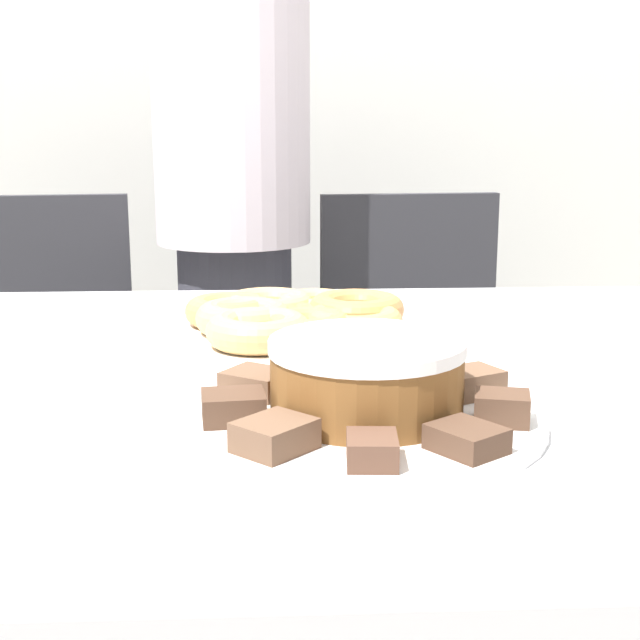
# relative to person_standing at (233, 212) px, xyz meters

# --- Properties ---
(wall_back) EXTENTS (8.00, 0.05, 2.60)m
(wall_back) POSITION_rel_person_standing_xyz_m (0.15, 0.67, 0.46)
(wall_back) COLOR silver
(wall_back) RESTS_ON ground_plane
(table) EXTENTS (1.91, 1.00, 0.75)m
(table) POSITION_rel_person_standing_xyz_m (0.15, -0.92, -0.16)
(table) COLOR silver
(table) RESTS_ON ground_plane
(person_standing) EXTENTS (0.32, 0.32, 1.59)m
(person_standing) POSITION_rel_person_standing_xyz_m (0.00, 0.00, 0.00)
(person_standing) COLOR #383842
(person_standing) RESTS_ON ground_plane
(office_chair_left) EXTENTS (0.49, 0.49, 0.87)m
(office_chair_left) POSITION_rel_person_standing_xyz_m (-0.41, -0.08, -0.43)
(office_chair_left) COLOR black
(office_chair_left) RESTS_ON ground_plane
(office_chair_right) EXTENTS (0.48, 0.48, 0.87)m
(office_chair_right) POSITION_rel_person_standing_xyz_m (0.40, -0.08, -0.43)
(office_chair_right) COLOR black
(office_chair_right) RESTS_ON ground_plane
(plate_cake) EXTENTS (0.33, 0.33, 0.01)m
(plate_cake) POSITION_rel_person_standing_xyz_m (0.17, -1.10, -0.08)
(plate_cake) COLOR white
(plate_cake) RESTS_ON table
(plate_donuts) EXTENTS (0.34, 0.34, 0.01)m
(plate_donuts) POSITION_rel_person_standing_xyz_m (0.10, -0.76, -0.08)
(plate_donuts) COLOR white
(plate_donuts) RESTS_ON table
(frosted_cake) EXTENTS (0.18, 0.18, 0.07)m
(frosted_cake) POSITION_rel_person_standing_xyz_m (0.17, -1.10, -0.04)
(frosted_cake) COLOR brown
(frosted_cake) RESTS_ON plate_cake
(lamington_0) EXTENTS (0.06, 0.05, 0.03)m
(lamington_0) POSITION_rel_person_standing_xyz_m (0.29, -1.13, -0.06)
(lamington_0) COLOR #513828
(lamington_0) RESTS_ON plate_cake
(lamington_1) EXTENTS (0.07, 0.06, 0.03)m
(lamington_1) POSITION_rel_person_standing_xyz_m (0.28, -1.05, -0.06)
(lamington_1) COLOR brown
(lamington_1) RESTS_ON plate_cake
(lamington_2) EXTENTS (0.06, 0.07, 0.02)m
(lamington_2) POSITION_rel_person_standing_xyz_m (0.22, -0.99, -0.07)
(lamington_2) COLOR brown
(lamington_2) RESTS_ON plate_cake
(lamington_3) EXTENTS (0.06, 0.07, 0.02)m
(lamington_3) POSITION_rel_person_standing_xyz_m (0.13, -0.99, -0.07)
(lamington_3) COLOR #513828
(lamington_3) RESTS_ON plate_cake
(lamington_4) EXTENTS (0.08, 0.08, 0.02)m
(lamington_4) POSITION_rel_person_standing_xyz_m (0.07, -1.04, -0.07)
(lamington_4) COLOR brown
(lamington_4) RESTS_ON plate_cake
(lamington_5) EXTENTS (0.06, 0.05, 0.03)m
(lamington_5) POSITION_rel_person_standing_xyz_m (0.05, -1.12, -0.06)
(lamington_5) COLOR #513828
(lamington_5) RESTS_ON plate_cake
(lamington_6) EXTENTS (0.08, 0.08, 0.03)m
(lamington_6) POSITION_rel_person_standing_xyz_m (0.08, -1.19, -0.06)
(lamington_6) COLOR brown
(lamington_6) RESTS_ON plate_cake
(lamington_7) EXTENTS (0.04, 0.05, 0.02)m
(lamington_7) POSITION_rel_person_standing_xyz_m (0.16, -1.22, -0.07)
(lamington_7) COLOR brown
(lamington_7) RESTS_ON plate_cake
(lamington_8) EXTENTS (0.07, 0.07, 0.02)m
(lamington_8) POSITION_rel_person_standing_xyz_m (0.24, -1.20, -0.07)
(lamington_8) COLOR #513828
(lamington_8) RESTS_ON plate_cake
(donut_0) EXTENTS (0.10, 0.10, 0.03)m
(donut_0) POSITION_rel_person_standing_xyz_m (0.10, -0.76, -0.06)
(donut_0) COLOR #C68447
(donut_0) RESTS_ON plate_donuts
(donut_1) EXTENTS (0.13, 0.13, 0.04)m
(donut_1) POSITION_rel_person_standing_xyz_m (0.19, -0.73, -0.06)
(donut_1) COLOR #C68447
(donut_1) RESTS_ON plate_donuts
(donut_2) EXTENTS (0.11, 0.11, 0.03)m
(donut_2) POSITION_rel_person_standing_xyz_m (0.14, -0.66, -0.06)
(donut_2) COLOR #E5AD66
(donut_2) RESTS_ON plate_donuts
(donut_3) EXTENTS (0.12, 0.12, 0.03)m
(donut_3) POSITION_rel_person_standing_xyz_m (0.08, -0.68, -0.06)
(donut_3) COLOR #E5AD66
(donut_3) RESTS_ON plate_donuts
(donut_4) EXTENTS (0.12, 0.12, 0.04)m
(donut_4) POSITION_rel_person_standing_xyz_m (0.02, -0.73, -0.06)
(donut_4) COLOR #D18E4C
(donut_4) RESTS_ON plate_donuts
(donut_5) EXTENTS (0.12, 0.12, 0.04)m
(donut_5) POSITION_rel_person_standing_xyz_m (0.05, -0.78, -0.06)
(donut_5) COLOR #E5AD66
(donut_5) RESTS_ON plate_donuts
(donut_6) EXTENTS (0.13, 0.13, 0.04)m
(donut_6) POSITION_rel_person_standing_xyz_m (0.07, -0.85, -0.06)
(donut_6) COLOR #E5AD66
(donut_6) RESTS_ON plate_donuts
(donut_7) EXTENTS (0.11, 0.11, 0.04)m
(donut_7) POSITION_rel_person_standing_xyz_m (0.13, -0.82, -0.06)
(donut_7) COLOR #D18E4C
(donut_7) RESTS_ON plate_donuts
(donut_8) EXTENTS (0.12, 0.12, 0.03)m
(donut_8) POSITION_rel_person_standing_xyz_m (0.18, -0.78, -0.06)
(donut_8) COLOR tan
(donut_8) RESTS_ON plate_donuts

